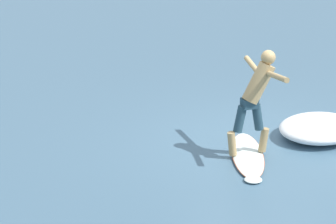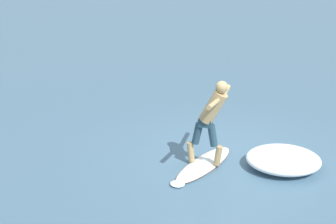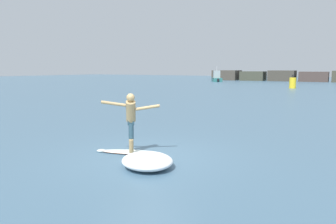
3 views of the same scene
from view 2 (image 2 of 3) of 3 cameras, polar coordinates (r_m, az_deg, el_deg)
The scene contains 4 objects.
ground_plane at distance 9.96m, azimuth 6.92°, elevation -5.68°, with size 200.00×200.00×0.00m, color #46687F.
surfboard at distance 9.61m, azimuth 4.31°, elevation -6.43°, with size 2.08×1.20×0.20m.
surfer at distance 9.16m, azimuth 5.36°, elevation -0.40°, with size 1.39×1.12×1.78m.
wave_foam_at_tail at distance 9.75m, azimuth 13.88°, elevation -5.64°, with size 1.98×1.95×0.36m.
Camera 2 is at (-5.88, -6.68, 4.48)m, focal length 50.00 mm.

